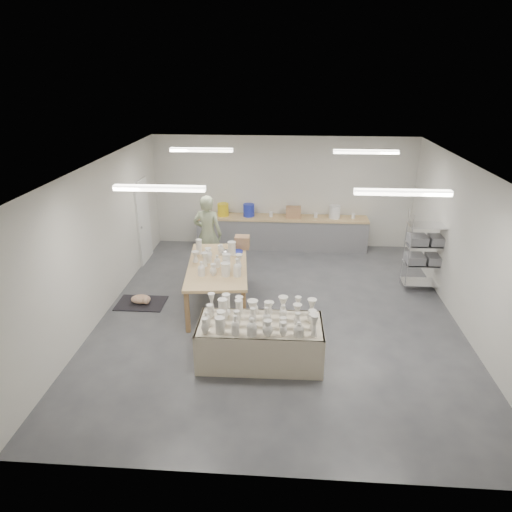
# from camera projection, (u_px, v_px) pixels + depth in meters

# --- Properties ---
(room) EXTENTS (8.00, 8.02, 3.00)m
(room) POSITION_uv_depth(u_px,v_px,m) (274.00, 215.00, 8.55)
(room) COLOR #424449
(room) RESTS_ON ground
(back_counter) EXTENTS (4.60, 0.60, 1.24)m
(back_counter) POSITION_uv_depth(u_px,v_px,m) (281.00, 231.00, 12.46)
(back_counter) COLOR tan
(back_counter) RESTS_ON ground
(wire_shelf) EXTENTS (0.88, 0.48, 1.80)m
(wire_shelf) POSITION_uv_depth(u_px,v_px,m) (426.00, 250.00, 9.98)
(wire_shelf) COLOR silver
(wire_shelf) RESTS_ON ground
(drying_table) EXTENTS (2.08, 1.01, 1.10)m
(drying_table) POSITION_uv_depth(u_px,v_px,m) (260.00, 339.00, 7.61)
(drying_table) COLOR olive
(drying_table) RESTS_ON ground
(work_table) EXTENTS (1.44, 2.49, 1.27)m
(work_table) POSITION_uv_depth(u_px,v_px,m) (220.00, 263.00, 9.39)
(work_table) COLOR tan
(work_table) RESTS_ON ground
(rug) EXTENTS (1.00, 0.70, 0.02)m
(rug) POSITION_uv_depth(u_px,v_px,m) (141.00, 303.00, 9.65)
(rug) COLOR black
(rug) RESTS_ON ground
(cat) EXTENTS (0.50, 0.43, 0.18)m
(cat) POSITION_uv_depth(u_px,v_px,m) (142.00, 299.00, 9.59)
(cat) COLOR white
(cat) RESTS_ON rug
(potter) EXTENTS (0.75, 0.54, 1.91)m
(potter) POSITION_uv_depth(u_px,v_px,m) (208.00, 234.00, 10.85)
(potter) COLOR #9EAD86
(potter) RESTS_ON ground
(red_stool) EXTENTS (0.35, 0.35, 0.30)m
(red_stool) POSITION_uv_depth(u_px,v_px,m) (211.00, 257.00, 11.36)
(red_stool) COLOR red
(red_stool) RESTS_ON ground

